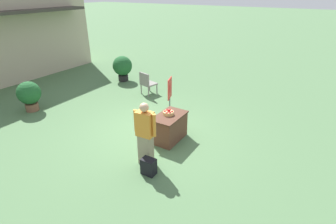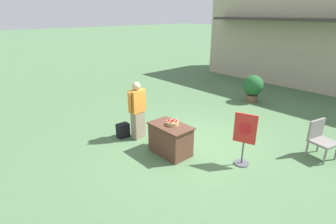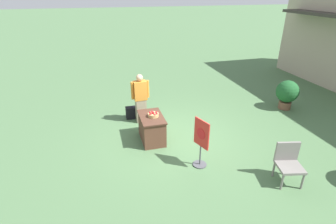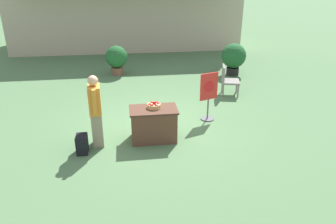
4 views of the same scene
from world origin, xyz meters
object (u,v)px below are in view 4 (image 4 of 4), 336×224
at_px(display_table, 154,124).
at_px(potted_plant_far_left, 117,58).
at_px(person_visitor, 96,111).
at_px(patio_chair, 228,79).
at_px(potted_plant_far_right, 234,57).
at_px(poster_board, 209,95).
at_px(backpack, 82,144).
at_px(apple_basket, 154,105).

distance_m(display_table, potted_plant_far_left, 5.43).
xyz_separation_m(display_table, person_visitor, (-1.30, -0.09, 0.46)).
distance_m(patio_chair, potted_plant_far_right, 2.22).
height_order(patio_chair, potted_plant_far_left, potted_plant_far_left).
bearing_deg(person_visitor, poster_board, 15.74).
bearing_deg(display_table, patio_chair, 45.69).
relative_size(backpack, potted_plant_far_left, 0.38).
height_order(person_visitor, poster_board, person_visitor).
relative_size(patio_chair, potted_plant_far_right, 0.80).
bearing_deg(person_visitor, potted_plant_far_left, 81.88).
distance_m(person_visitor, backpack, 0.79).
relative_size(poster_board, potted_plant_far_left, 1.18).
xyz_separation_m(backpack, potted_plant_far_right, (5.11, 5.12, 0.49)).
xyz_separation_m(person_visitor, backpack, (-0.33, -0.31, -0.65)).
relative_size(display_table, potted_plant_far_right, 0.93).
height_order(person_visitor, potted_plant_far_left, person_visitor).
xyz_separation_m(patio_chair, potted_plant_far_right, (0.86, 2.04, 0.16)).
xyz_separation_m(backpack, potted_plant_far_left, (0.73, 5.76, 0.43)).
distance_m(apple_basket, person_visitor, 1.33).
bearing_deg(potted_plant_far_left, display_table, -80.48).
height_order(patio_chair, potted_plant_far_right, potted_plant_far_right).
xyz_separation_m(poster_board, potted_plant_far_left, (-2.45, 4.43, -0.05)).
height_order(person_visitor, backpack, person_visitor).
relative_size(apple_basket, potted_plant_far_right, 0.26).
distance_m(display_table, patio_chair, 3.75).
bearing_deg(display_table, backpack, -166.12).
height_order(poster_board, potted_plant_far_left, poster_board).
bearing_deg(potted_plant_far_left, poster_board, -61.07).
xyz_separation_m(apple_basket, potted_plant_far_left, (-0.92, 5.30, -0.22)).
bearing_deg(poster_board, potted_plant_far_left, -169.78).
distance_m(apple_basket, poster_board, 1.77).
bearing_deg(potted_plant_far_right, patio_chair, -112.77).
xyz_separation_m(apple_basket, backpack, (-1.65, -0.46, -0.65)).
height_order(potted_plant_far_right, potted_plant_far_left, potted_plant_far_right).
bearing_deg(potted_plant_far_right, backpack, -134.90).
bearing_deg(backpack, potted_plant_far_left, 82.74).
relative_size(display_table, backpack, 2.65).
distance_m(person_visitor, poster_board, 3.03).
relative_size(display_table, poster_board, 0.85).
relative_size(apple_basket, patio_chair, 0.32).
bearing_deg(poster_board, backpack, -86.00).
distance_m(backpack, patio_chair, 5.26).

